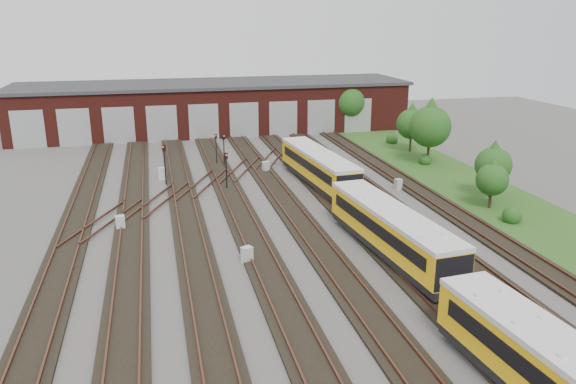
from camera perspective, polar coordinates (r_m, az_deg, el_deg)
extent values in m
plane|color=#4D4A48|center=(38.34, -0.59, -4.84)|extent=(120.00, 120.00, 0.00)
cube|color=black|center=(37.95, -21.79, -6.25)|extent=(2.40, 70.00, 0.18)
cube|color=brown|center=(38.01, -22.89, -6.07)|extent=(0.10, 70.00, 0.15)
cube|color=brown|center=(37.78, -20.74, -5.96)|extent=(0.10, 70.00, 0.15)
cube|color=black|center=(37.52, -15.72, -5.89)|extent=(2.40, 70.00, 0.18)
cube|color=brown|center=(37.51, -16.84, -5.73)|extent=(0.10, 70.00, 0.15)
cube|color=brown|center=(37.43, -14.64, -5.58)|extent=(0.10, 70.00, 0.15)
cube|color=black|center=(37.52, -9.60, -5.46)|extent=(2.40, 70.00, 0.18)
cube|color=brown|center=(37.43, -10.71, -5.31)|extent=(0.10, 70.00, 0.15)
cube|color=brown|center=(37.50, -8.51, -5.14)|extent=(0.10, 70.00, 0.15)
cube|color=black|center=(37.94, -3.55, -4.97)|extent=(2.40, 70.00, 0.18)
cube|color=brown|center=(37.77, -4.63, -4.83)|extent=(0.10, 70.00, 0.15)
cube|color=brown|center=(38.00, -2.48, -4.65)|extent=(0.10, 70.00, 0.15)
cube|color=black|center=(38.77, 2.30, -4.45)|extent=(2.40, 70.00, 0.18)
cube|color=brown|center=(38.53, 1.27, -4.32)|extent=(0.10, 70.00, 0.15)
cube|color=brown|center=(38.90, 3.32, -4.13)|extent=(0.10, 70.00, 0.15)
cube|color=black|center=(39.98, 7.84, -3.91)|extent=(2.40, 70.00, 0.18)
cube|color=brown|center=(39.68, 6.88, -3.79)|extent=(0.10, 70.00, 0.15)
cube|color=brown|center=(40.18, 8.80, -3.60)|extent=(0.10, 70.00, 0.15)
cube|color=black|center=(41.55, 12.99, -3.38)|extent=(2.40, 70.00, 0.18)
cube|color=brown|center=(41.19, 12.11, -3.26)|extent=(0.10, 70.00, 0.15)
cube|color=brown|center=(41.81, 13.89, -3.07)|extent=(0.10, 70.00, 0.15)
cube|color=black|center=(43.43, 17.74, -2.86)|extent=(2.40, 70.00, 0.18)
cube|color=brown|center=(43.02, 16.94, -2.75)|extent=(0.10, 70.00, 0.15)
cube|color=brown|center=(43.74, 18.56, -2.57)|extent=(0.10, 70.00, 0.15)
cube|color=brown|center=(46.81, -12.99, -0.80)|extent=(5.40, 9.62, 0.15)
cube|color=brown|center=(50.79, -8.57, 0.88)|extent=(5.40, 9.62, 0.15)
cube|color=brown|center=(55.06, -4.82, 2.31)|extent=(5.40, 9.62, 0.15)
cube|color=brown|center=(43.20, -18.18, -2.78)|extent=(5.40, 9.62, 0.15)
cube|color=brown|center=(59.57, -1.61, 3.52)|extent=(5.40, 9.62, 0.15)
cube|color=#4D1813|center=(75.89, -7.50, 8.50)|extent=(50.00, 12.00, 6.00)
cube|color=#313133|center=(75.48, -7.59, 10.86)|extent=(51.00, 12.50, 0.40)
cube|color=#97999C|center=(71.07, -24.89, 5.79)|extent=(3.60, 0.12, 4.40)
cube|color=#97999C|center=(70.25, -20.89, 6.14)|extent=(3.60, 0.12, 4.40)
cube|color=#97999C|center=(69.78, -16.80, 6.47)|extent=(3.60, 0.12, 4.40)
cube|color=#97999C|center=(69.67, -12.68, 6.77)|extent=(3.60, 0.12, 4.40)
cube|color=#97999C|center=(69.92, -8.55, 7.04)|extent=(3.60, 0.12, 4.40)
cube|color=#97999C|center=(70.52, -4.48, 7.26)|extent=(3.60, 0.12, 4.40)
cube|color=#97999C|center=(71.47, -0.49, 7.45)|extent=(3.60, 0.12, 4.40)
cube|color=#97999C|center=(72.75, 3.39, 7.59)|extent=(3.60, 0.12, 4.40)
cube|color=#97999C|center=(74.35, 7.11, 7.70)|extent=(3.60, 0.12, 4.40)
cube|color=#224F1A|center=(54.08, 16.91, 1.07)|extent=(8.00, 55.00, 0.05)
cube|color=#EAA10C|center=(23.63, 26.86, -17.03)|extent=(3.46, 13.63, 1.98)
cube|color=silver|center=(23.05, 27.25, -14.70)|extent=(3.55, 13.64, 0.27)
cube|color=black|center=(36.13, 10.33, -5.54)|extent=(3.19, 13.61, 0.54)
cube|color=#EAA10C|center=(35.67, 10.44, -3.68)|extent=(3.46, 13.63, 1.98)
cube|color=silver|center=(35.28, 10.54, -1.97)|extent=(3.55, 13.64, 0.27)
cube|color=black|center=(35.05, 8.75, -3.57)|extent=(1.05, 11.83, 0.76)
cube|color=black|center=(36.15, 12.11, -3.11)|extent=(1.05, 11.83, 0.76)
cube|color=black|center=(50.31, 3.06, 1.30)|extent=(3.19, 13.61, 0.54)
cube|color=#EAA10C|center=(49.98, 3.09, 2.69)|extent=(3.46, 13.63, 1.98)
cube|color=silver|center=(49.70, 3.11, 3.94)|extent=(3.55, 13.64, 0.27)
cube|color=black|center=(49.51, 1.81, 2.84)|extent=(1.05, 11.83, 0.76)
cube|color=black|center=(50.35, 4.35, 3.04)|extent=(1.05, 11.83, 0.76)
cylinder|color=black|center=(51.57, -12.38, 2.41)|extent=(0.11, 0.11, 3.09)
cube|color=black|center=(51.14, -12.51, 4.39)|extent=(0.32, 0.26, 0.56)
sphere|color=red|center=(51.01, -12.52, 4.48)|extent=(0.13, 0.13, 0.13)
cylinder|color=black|center=(57.73, -7.29, 4.07)|extent=(0.10, 0.10, 2.72)
cube|color=black|center=(57.38, -7.35, 5.62)|extent=(0.27, 0.19, 0.48)
sphere|color=red|center=(57.27, -7.34, 5.70)|extent=(0.12, 0.12, 0.12)
cylinder|color=black|center=(49.16, -6.27, 1.77)|extent=(0.11, 0.11, 2.73)
cube|color=black|center=(48.75, -6.34, 3.64)|extent=(0.32, 0.26, 0.57)
sphere|color=red|center=(48.61, -6.32, 3.74)|extent=(0.14, 0.14, 0.14)
cylinder|color=black|center=(56.70, -6.51, 3.91)|extent=(0.11, 0.11, 2.83)
cube|color=black|center=(56.34, -6.57, 5.58)|extent=(0.32, 0.26, 0.55)
sphere|color=red|center=(56.21, -6.56, 5.67)|extent=(0.13, 0.13, 0.13)
cube|color=#B8BBBD|center=(41.57, -16.67, -3.02)|extent=(0.69, 0.59, 1.06)
cube|color=#B8BBBD|center=(53.50, -12.67, 1.84)|extent=(0.69, 0.58, 1.13)
cube|color=#B8BBBD|center=(34.75, -4.19, -6.38)|extent=(0.78, 0.72, 1.04)
cube|color=#B8BBBD|center=(54.80, -2.25, 2.58)|extent=(0.75, 0.68, 1.05)
cube|color=#B8BBBD|center=(50.07, 11.12, 0.77)|extent=(0.68, 0.61, 0.96)
cylinder|color=#2D2314|center=(75.18, 6.17, 6.96)|extent=(0.26, 0.26, 2.12)
sphere|color=#154213|center=(74.73, 6.24, 9.09)|extent=(4.12, 4.12, 4.12)
cone|color=#154213|center=(74.54, 6.27, 10.21)|extent=(3.54, 3.54, 2.95)
cylinder|color=#2D2314|center=(64.48, 12.32, 4.75)|extent=(0.24, 0.24, 1.73)
sphere|color=#154213|center=(64.03, 12.45, 6.76)|extent=(3.36, 3.36, 3.36)
cone|color=#154213|center=(63.83, 12.52, 7.82)|extent=(2.88, 2.88, 2.40)
cylinder|color=#2D2314|center=(59.22, 14.04, 3.73)|extent=(0.27, 0.27, 2.14)
sphere|color=#154213|center=(58.64, 14.24, 6.45)|extent=(4.17, 4.17, 4.17)
cone|color=#154213|center=(58.39, 14.35, 7.88)|extent=(3.57, 3.57, 2.98)
cylinder|color=#2D2314|center=(46.99, 19.82, -0.84)|extent=(0.23, 0.23, 1.29)
sphere|color=#154213|center=(46.52, 20.04, 1.18)|extent=(2.51, 2.51, 2.51)
cone|color=#154213|center=(46.29, 20.15, 2.25)|extent=(2.15, 2.15, 1.79)
cylinder|color=#2D2314|center=(49.78, 19.89, 0.30)|extent=(0.22, 0.22, 1.54)
sphere|color=#154213|center=(49.25, 20.13, 2.58)|extent=(3.00, 3.00, 3.00)
cone|color=#154213|center=(49.01, 20.26, 3.79)|extent=(2.57, 2.57, 2.14)
sphere|color=#154213|center=(44.39, 21.82, -2.03)|extent=(1.40, 1.40, 1.40)
sphere|color=#154213|center=(59.35, 13.77, 3.34)|extent=(1.26, 1.26, 1.26)
sphere|color=#154213|center=(68.58, 10.53, 5.46)|extent=(1.40, 1.40, 1.40)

